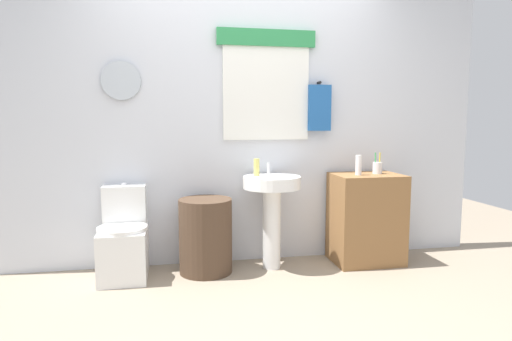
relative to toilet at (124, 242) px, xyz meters
name	(u,v)px	position (x,y,z in m)	size (l,w,h in m)	color
ground_plane	(267,313)	(0.98, -0.88, -0.28)	(8.00, 8.00, 0.00)	gray
back_wall	(240,113)	(0.98, 0.27, 1.02)	(4.40, 0.18, 2.60)	silver
toilet	(124,242)	(0.00, 0.00, 0.00)	(0.38, 0.51, 0.73)	white
laundry_hamper	(206,236)	(0.65, -0.03, 0.02)	(0.43, 0.43, 0.61)	#4C3828
pedestal_sink	(272,201)	(1.20, -0.03, 0.29)	(0.48, 0.48, 0.78)	white
faucet	(269,169)	(1.20, 0.09, 0.55)	(0.03, 0.03, 0.10)	silver
wooden_cabinet	(366,218)	(2.05, -0.03, 0.11)	(0.58, 0.44, 0.78)	olive
soap_bottle	(257,167)	(1.08, 0.02, 0.57)	(0.05, 0.05, 0.14)	#DBD166
lotion_bottle	(359,165)	(1.95, -0.07, 0.58)	(0.05, 0.05, 0.17)	white
toothbrush_cup	(377,168)	(2.15, -0.01, 0.55)	(0.08, 0.08, 0.19)	silver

